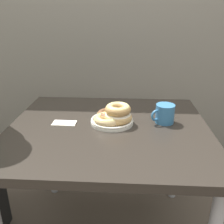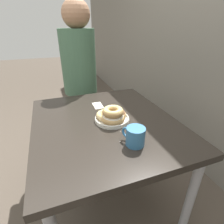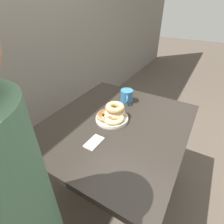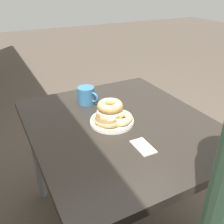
% 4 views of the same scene
% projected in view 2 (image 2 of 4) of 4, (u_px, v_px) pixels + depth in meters
% --- Properties ---
extents(ground_plane, '(14.00, 14.00, 0.00)m').
position_uv_depth(ground_plane, '(87.00, 204.00, 1.36)').
color(ground_plane, '#4C4238').
extents(dining_table, '(0.97, 0.85, 0.71)m').
position_uv_depth(dining_table, '(105.00, 131.00, 1.12)').
color(dining_table, '#28231E').
rests_on(dining_table, ground_plane).
extents(donut_plate, '(0.22, 0.23, 0.10)m').
position_uv_depth(donut_plate, '(112.00, 115.00, 1.06)').
color(donut_plate, silver).
rests_on(donut_plate, dining_table).
extents(coffee_mug, '(0.12, 0.09, 0.09)m').
position_uv_depth(coffee_mug, '(135.00, 136.00, 0.85)').
color(coffee_mug, teal).
rests_on(coffee_mug, dining_table).
extents(person_figure, '(0.34, 0.31, 1.43)m').
position_uv_depth(person_figure, '(80.00, 81.00, 1.67)').
color(person_figure, black).
rests_on(person_figure, ground_plane).
extents(napkin, '(0.12, 0.07, 0.01)m').
position_uv_depth(napkin, '(98.00, 106.00, 1.27)').
color(napkin, beige).
rests_on(napkin, dining_table).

